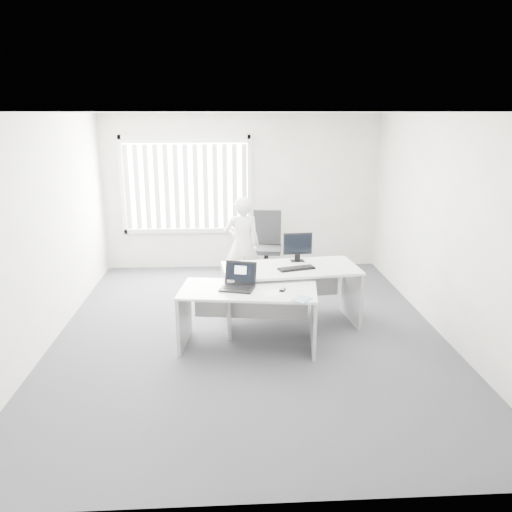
{
  "coord_description": "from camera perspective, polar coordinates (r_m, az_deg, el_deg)",
  "views": [
    {
      "loc": [
        -0.26,
        -6.04,
        2.79
      ],
      "look_at": [
        0.09,
        0.15,
        1.01
      ],
      "focal_mm": 35.0,
      "sensor_mm": 36.0,
      "label": 1
    }
  ],
  "objects": [
    {
      "name": "ground",
      "position": [
        6.66,
        -0.73,
        -8.76
      ],
      "size": [
        6.0,
        6.0,
        0.0
      ],
      "primitive_type": "plane",
      "color": "#4C4D53",
      "rests_on": "ground"
    },
    {
      "name": "wall_back",
      "position": [
        9.15,
        -1.61,
        7.27
      ],
      "size": [
        5.0,
        0.02,
        2.8
      ],
      "primitive_type": "cube",
      "color": "silver",
      "rests_on": "ground"
    },
    {
      "name": "wall_front",
      "position": [
        3.36,
        1.48,
        -8.5
      ],
      "size": [
        5.0,
        0.02,
        2.8
      ],
      "primitive_type": "cube",
      "color": "silver",
      "rests_on": "ground"
    },
    {
      "name": "wall_left",
      "position": [
        6.59,
        -23.07,
        2.54
      ],
      "size": [
        0.02,
        6.0,
        2.8
      ],
      "primitive_type": "cube",
      "color": "silver",
      "rests_on": "ground"
    },
    {
      "name": "wall_right",
      "position": [
        6.79,
        20.85,
        3.13
      ],
      "size": [
        0.02,
        6.0,
        2.8
      ],
      "primitive_type": "cube",
      "color": "silver",
      "rests_on": "ground"
    },
    {
      "name": "ceiling",
      "position": [
        6.05,
        -0.83,
        16.1
      ],
      "size": [
        5.0,
        6.0,
        0.02
      ],
      "primitive_type": "cube",
      "color": "white",
      "rests_on": "wall_back"
    },
    {
      "name": "window",
      "position": [
        9.12,
        -7.97,
        8.05
      ],
      "size": [
        2.32,
        0.06,
        1.76
      ],
      "primitive_type": "cube",
      "color": "silver",
      "rests_on": "wall_back"
    },
    {
      "name": "blinds",
      "position": [
        9.06,
        -7.99,
        7.81
      ],
      "size": [
        2.2,
        0.1,
        1.5
      ],
      "primitive_type": null,
      "color": "white",
      "rests_on": "wall_back"
    },
    {
      "name": "desk_near",
      "position": [
        6.1,
        -0.88,
        -5.65
      ],
      "size": [
        1.73,
        0.98,
        0.75
      ],
      "rotation": [
        0.0,
        0.0,
        -0.13
      ],
      "color": "white",
      "rests_on": "ground"
    },
    {
      "name": "desk_far",
      "position": [
        6.73,
        3.94,
        -3.13
      ],
      "size": [
        1.87,
        1.02,
        0.82
      ],
      "rotation": [
        0.0,
        0.0,
        0.11
      ],
      "color": "white",
      "rests_on": "ground"
    },
    {
      "name": "office_chair",
      "position": [
        8.77,
        1.2,
        -0.08
      ],
      "size": [
        0.75,
        0.75,
        1.16
      ],
      "rotation": [
        0.0,
        0.0,
        -0.15
      ],
      "color": "black",
      "rests_on": "ground"
    },
    {
      "name": "person",
      "position": [
        7.94,
        -1.6,
        1.31
      ],
      "size": [
        0.6,
        0.42,
        1.55
      ],
      "primitive_type": "imported",
      "rotation": [
        0.0,
        0.0,
        3.23
      ],
      "color": "white",
      "rests_on": "ground"
    },
    {
      "name": "laptop",
      "position": [
        5.97,
        -2.18,
        -2.47
      ],
      "size": [
        0.47,
        0.44,
        0.3
      ],
      "primitive_type": null,
      "rotation": [
        0.0,
        0.0,
        -0.29
      ],
      "color": "black",
      "rests_on": "desk_near"
    },
    {
      "name": "paper_sheet",
      "position": [
        5.92,
        2.2,
        -4.17
      ],
      "size": [
        0.32,
        0.26,
        0.0
      ],
      "primitive_type": "cube",
      "rotation": [
        0.0,
        0.0,
        0.24
      ],
      "color": "white",
      "rests_on": "desk_near"
    },
    {
      "name": "mouse",
      "position": [
        5.96,
        3.04,
        -3.82
      ],
      "size": [
        0.09,
        0.11,
        0.04
      ],
      "primitive_type": null,
      "rotation": [
        0.0,
        0.0,
        -0.36
      ],
      "color": "#B8B8BB",
      "rests_on": "paper_sheet"
    },
    {
      "name": "booklet",
      "position": [
        5.72,
        5.26,
        -4.94
      ],
      "size": [
        0.26,
        0.27,
        0.01
      ],
      "primitive_type": "cube",
      "rotation": [
        0.0,
        0.0,
        -0.67
      ],
      "color": "silver",
      "rests_on": "desk_near"
    },
    {
      "name": "keyboard",
      "position": [
        6.57,
        4.63,
        -1.43
      ],
      "size": [
        0.51,
        0.29,
        0.02
      ],
      "primitive_type": "cube",
      "rotation": [
        0.0,
        0.0,
        0.28
      ],
      "color": "black",
      "rests_on": "desk_far"
    },
    {
      "name": "monitor",
      "position": [
        6.88,
        4.78,
        1.01
      ],
      "size": [
        0.41,
        0.15,
        0.4
      ],
      "primitive_type": null,
      "rotation": [
        0.0,
        0.0,
        0.08
      ],
      "color": "black",
      "rests_on": "desk_far"
    }
  ]
}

